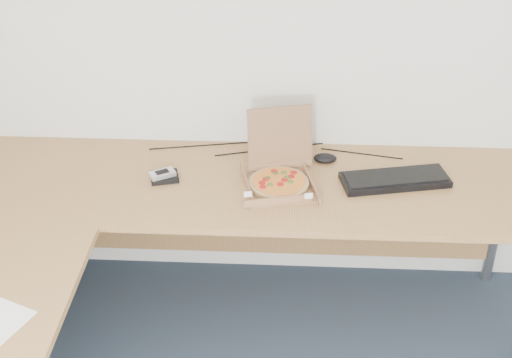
# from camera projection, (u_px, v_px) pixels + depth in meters

# --- Properties ---
(room_shell) EXTENTS (3.50, 3.50, 2.50)m
(room_shell) POSITION_uv_depth(u_px,v_px,m) (435.00, 329.00, 1.52)
(room_shell) COLOR silver
(room_shell) RESTS_ON ground
(desk) EXTENTS (2.50, 2.20, 0.73)m
(desk) POSITION_uv_depth(u_px,v_px,m) (154.00, 246.00, 2.67)
(desk) COLOR #A87843
(desk) RESTS_ON ground
(pizza_box) EXTENTS (0.28, 0.33, 0.29)m
(pizza_box) POSITION_uv_depth(u_px,v_px,m) (279.00, 178.00, 2.96)
(pizza_box) COLOR #946744
(pizza_box) RESTS_ON desk
(drinking_glass) EXTENTS (0.07, 0.07, 0.13)m
(drinking_glass) POSITION_uv_depth(u_px,v_px,m) (278.00, 142.00, 3.17)
(drinking_glass) COLOR silver
(drinking_glass) RESTS_ON desk
(keyboard) EXTENTS (0.48, 0.25, 0.03)m
(keyboard) POSITION_uv_depth(u_px,v_px,m) (395.00, 180.00, 2.99)
(keyboard) COLOR black
(keyboard) RESTS_ON desk
(mouse) EXTENTS (0.11, 0.08, 0.04)m
(mouse) POSITION_uv_depth(u_px,v_px,m) (325.00, 158.00, 3.13)
(mouse) COLOR black
(mouse) RESTS_ON desk
(wallet) EXTENTS (0.14, 0.12, 0.02)m
(wallet) POSITION_uv_depth(u_px,v_px,m) (165.00, 177.00, 3.02)
(wallet) COLOR black
(wallet) RESTS_ON desk
(phone) EXTENTS (0.12, 0.10, 0.02)m
(phone) POSITION_uv_depth(u_px,v_px,m) (162.00, 174.00, 3.00)
(phone) COLOR #B2B5BA
(phone) RESTS_ON wallet
(cable_bundle) EXTENTS (0.56, 0.11, 0.01)m
(cable_bundle) POSITION_uv_depth(u_px,v_px,m) (270.00, 149.00, 3.23)
(cable_bundle) COLOR black
(cable_bundle) RESTS_ON desk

